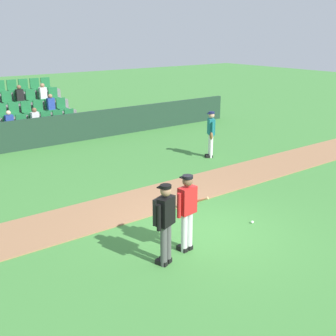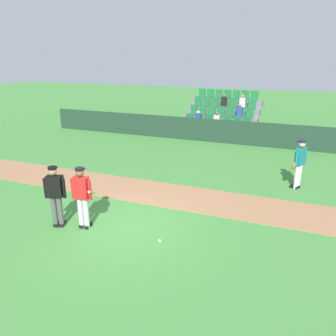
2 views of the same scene
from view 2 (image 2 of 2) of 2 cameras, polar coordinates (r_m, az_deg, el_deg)
The scene contains 8 objects.
ground_plane at distance 9.37m, azimuth -7.66°, elevation -10.01°, with size 80.00×80.00×0.00m, color #42843A.
infield_dirt_path at distance 11.34m, azimuth -1.74°, elevation -4.38°, with size 28.00×1.90×0.03m, color #9E704C.
dugout_fence at distance 18.08m, azimuth 7.70°, elevation 6.45°, with size 20.00×0.16×1.24m, color #1E3828.
stadium_bleachers at distance 20.25m, azimuth 9.30°, elevation 8.07°, with size 4.45×3.80×2.45m.
batter_red_jersey at distance 9.09m, azimuth -14.69°, elevation -4.68°, with size 0.72×0.75×1.76m.
umpire_home_plate at distance 9.38m, azimuth -18.96°, elevation -4.15°, with size 0.56×0.41×1.76m.
runner_teal_jersey at distance 12.32m, azimuth 21.86°, elevation 0.85°, with size 0.47×0.59×1.76m.
baseball at distance 8.58m, azimuth -1.45°, elevation -12.53°, with size 0.07×0.07×0.07m, color white.
Camera 2 is at (4.08, -7.11, 4.54)m, focal length 35.08 mm.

